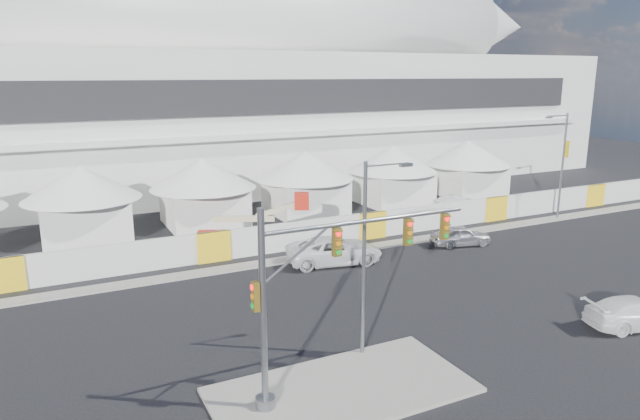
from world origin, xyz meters
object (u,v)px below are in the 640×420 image
pickup_curb (334,250)px  streetlight_curb (561,159)px  sedan_silver (461,236)px  pickup_near (636,313)px  lot_car_a (457,203)px  traffic_mast (311,293)px  streetlight_median (369,246)px  boom_lift (236,233)px

pickup_curb → streetlight_curb: 22.51m
sedan_silver → pickup_near: 14.38m
lot_car_a → traffic_mast: (-24.81, -21.68, 3.57)m
streetlight_median → boom_lift: bearing=90.7°
pickup_near → boom_lift: 24.69m
pickup_near → traffic_mast: 17.18m
lot_car_a → streetlight_median: size_ratio=0.48×
sedan_silver → streetlight_median: 18.49m
sedan_silver → boom_lift: boom_lift is taller
pickup_curb → boom_lift: bearing=49.1°
lot_car_a → streetlight_curb: bearing=-129.5°
traffic_mast → streetlight_curb: streetlight_curb is taller
pickup_curb → boom_lift: size_ratio=0.76×
pickup_curb → pickup_near: size_ratio=1.22×
streetlight_median → boom_lift: streetlight_median is taller
lot_car_a → sedan_silver: bearing=152.1°
boom_lift → pickup_near: bearing=-33.7°
boom_lift → traffic_mast: bearing=-76.3°
sedan_silver → pickup_curb: pickup_curb is taller
pickup_curb → traffic_mast: 16.17m
pickup_curb → streetlight_curb: bearing=-74.3°
traffic_mast → pickup_curb: bearing=59.0°
pickup_curb → lot_car_a: bearing=-53.1°
pickup_near → streetlight_curb: 21.86m
streetlight_median → boom_lift: (-0.21, 17.40, -3.89)m
sedan_silver → lot_car_a: bearing=-24.1°
sedan_silver → lot_car_a: (6.81, 8.68, -0.06)m
pickup_near → boom_lift: (-13.29, 20.80, 0.34)m
pickup_near → streetlight_curb: size_ratio=0.57×
lot_car_a → streetlight_curb: 9.40m
sedan_silver → lot_car_a: size_ratio=1.06×
sedan_silver → pickup_curb: size_ratio=0.69×
streetlight_curb → pickup_curb: bearing=-175.3°
pickup_curb → streetlight_median: streetlight_median is taller
sedan_silver → traffic_mast: size_ratio=0.48×
pickup_near → traffic_mast: (-16.76, 1.32, 3.50)m
lot_car_a → pickup_curb: bearing=126.2°
streetlight_median → streetlight_curb: size_ratio=0.95×
lot_car_a → boom_lift: boom_lift is taller
pickup_near → pickup_curb: bearing=44.7°
pickup_curb → boom_lift: boom_lift is taller
pickup_curb → boom_lift: (-4.66, 5.92, 0.21)m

